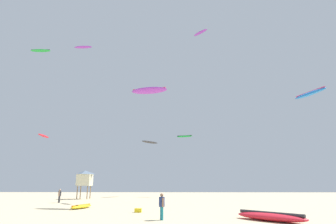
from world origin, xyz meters
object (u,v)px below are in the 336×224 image
at_px(kite_aloft_6, 185,136).
at_px(kite_aloft_3, 83,47).
at_px(kite_aloft_0, 44,136).
at_px(lifeguard_tower, 85,178).
at_px(person_foreground, 162,204).
at_px(kite_aloft_1, 40,51).
at_px(kite_grounded_near, 81,207).
at_px(kite_aloft_5, 310,94).
at_px(person_midground, 60,195).
at_px(cooler_box, 138,210).
at_px(kite_aloft_2, 149,90).
at_px(kite_grounded_mid, 270,217).
at_px(kite_aloft_4, 150,142).
at_px(kite_aloft_7, 200,33).

bearing_deg(kite_aloft_6, kite_aloft_3, -136.32).
bearing_deg(kite_aloft_0, lifeguard_tower, -9.78).
xyz_separation_m(person_foreground, kite_aloft_1, (-19.80, 19.76, 21.24)).
distance_m(kite_grounded_near, kite_aloft_5, 25.40).
relative_size(person_midground, kite_aloft_3, 0.61).
distance_m(kite_aloft_0, kite_aloft_6, 24.03).
distance_m(person_midground, cooler_box, 15.50).
relative_size(kite_grounded_near, cooler_box, 5.75).
xyz_separation_m(kite_grounded_near, kite_aloft_2, (5.93, 2.83, 12.38)).
relative_size(kite_grounded_mid, kite_aloft_4, 1.14).
height_order(kite_aloft_1, kite_aloft_6, kite_aloft_1).
bearing_deg(lifeguard_tower, kite_grounded_mid, -50.86).
bearing_deg(kite_aloft_1, lifeguard_tower, 29.29).
xyz_separation_m(kite_grounded_mid, kite_aloft_1, (-26.71, 20.12, 21.94)).
bearing_deg(person_foreground, kite_grounded_mid, -24.68).
bearing_deg(kite_grounded_mid, kite_aloft_2, 128.35).
relative_size(kite_aloft_1, kite_aloft_3, 1.17).
relative_size(lifeguard_tower, kite_aloft_6, 1.35).
xyz_separation_m(cooler_box, kite_aloft_2, (0.17, 6.14, 12.40)).
height_order(kite_aloft_2, kite_aloft_5, kite_aloft_2).
xyz_separation_m(lifeguard_tower, kite_aloft_3, (0.47, -6.59, 18.31)).
xyz_separation_m(kite_aloft_4, kite_aloft_6, (6.38, -0.33, 1.01)).
relative_size(lifeguard_tower, kite_aloft_4, 1.09).
distance_m(cooler_box, kite_aloft_6, 29.14).
bearing_deg(kite_aloft_6, person_midground, -135.10).
xyz_separation_m(cooler_box, kite_aloft_4, (-1.47, 27.08, 9.46)).
xyz_separation_m(kite_grounded_mid, kite_aloft_4, (-10.52, 32.17, 9.35)).
height_order(lifeguard_tower, kite_aloft_3, kite_aloft_3).
height_order(kite_aloft_1, kite_aloft_7, kite_aloft_7).
relative_size(kite_aloft_5, kite_aloft_6, 1.30).
distance_m(person_midground, kite_aloft_1, 22.68).
bearing_deg(kite_aloft_0, kite_aloft_2, -37.66).
distance_m(person_midground, kite_aloft_5, 30.73).
bearing_deg(kite_aloft_3, kite_aloft_7, 10.95).
xyz_separation_m(person_foreground, cooler_box, (-2.14, 4.73, -0.81)).
height_order(kite_aloft_1, kite_aloft_2, kite_aloft_1).
relative_size(kite_grounded_near, kite_aloft_2, 0.74).
distance_m(kite_grounded_mid, kite_aloft_4, 35.11).
distance_m(kite_grounded_mid, kite_aloft_7, 32.76).
xyz_separation_m(kite_grounded_mid, kite_aloft_6, (-4.14, 31.84, 10.35)).
height_order(kite_grounded_mid, kite_aloft_3, kite_aloft_3).
xyz_separation_m(kite_aloft_0, kite_aloft_1, (0.56, -5.31, 12.49)).
xyz_separation_m(person_midground, kite_aloft_0, (-7.27, 9.39, 8.79)).
height_order(person_midground, kite_aloft_0, kite_aloft_0).
distance_m(kite_aloft_2, kite_aloft_3, 14.90).
xyz_separation_m(kite_aloft_3, kite_aloft_4, (8.62, 14.66, -11.75)).
bearing_deg(cooler_box, kite_aloft_4, 93.10).
height_order(kite_aloft_4, kite_aloft_7, kite_aloft_7).
bearing_deg(kite_aloft_4, kite_aloft_0, -158.06).
bearing_deg(kite_aloft_4, kite_aloft_5, -51.51).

